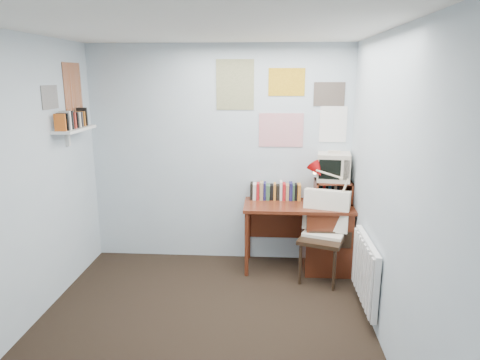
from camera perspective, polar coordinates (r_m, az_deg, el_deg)
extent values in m
plane|color=black|center=(3.80, -5.62, -20.65)|extent=(3.50, 3.50, 0.00)
cube|color=silver|center=(4.96, -2.71, 3.29)|extent=(3.00, 0.02, 2.50)
cube|color=silver|center=(3.82, -28.90, -1.56)|extent=(0.02, 3.50, 2.50)
cube|color=silver|center=(3.36, 20.00, -2.56)|extent=(0.02, 3.50, 2.50)
cube|color=white|center=(3.17, -6.73, 20.09)|extent=(3.00, 3.50, 0.02)
cube|color=#612716|center=(4.79, 7.76, -3.43)|extent=(1.20, 0.55, 0.03)
cube|color=#612716|center=(4.95, 11.46, -7.67)|extent=(0.50, 0.50, 0.72)
cylinder|color=#612716|center=(4.69, 0.88, -8.62)|extent=(0.04, 0.04, 0.72)
cylinder|color=#612716|center=(5.13, 1.15, -6.63)|extent=(0.04, 0.04, 0.72)
cube|color=#612716|center=(5.13, 4.65, -6.03)|extent=(0.64, 0.02, 0.30)
cube|color=black|center=(4.62, 10.83, -7.79)|extent=(0.61, 0.59, 0.94)
cube|color=#AD0B0D|center=(4.63, 13.83, -1.24)|extent=(0.37, 0.34, 0.44)
cube|color=#612716|center=(4.91, 12.27, -1.49)|extent=(0.40, 0.30, 0.25)
cube|color=beige|center=(4.86, 12.38, 1.91)|extent=(0.39, 0.37, 0.34)
cube|color=#612716|center=(4.93, 4.87, -1.35)|extent=(0.60, 0.14, 0.22)
cube|color=white|center=(4.13, 16.41, -11.54)|extent=(0.09, 0.80, 0.60)
cube|color=white|center=(4.66, -21.19, 6.32)|extent=(0.20, 0.62, 0.24)
cube|color=white|center=(4.85, 5.57, 10.16)|extent=(1.20, 0.01, 0.90)
cube|color=white|center=(4.67, -22.66, 10.90)|extent=(0.01, 0.70, 0.60)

